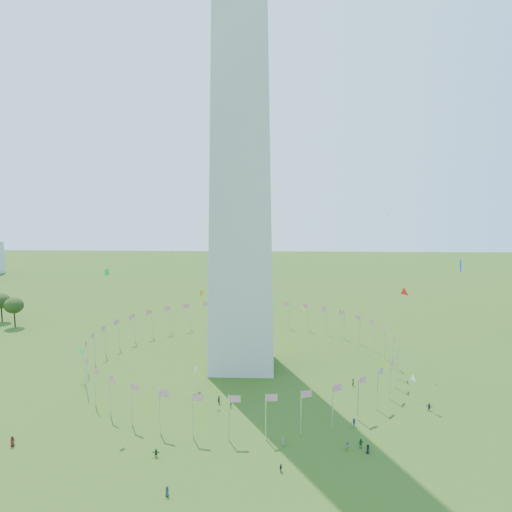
# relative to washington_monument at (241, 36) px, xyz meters

# --- Properties ---
(ground) EXTENTS (600.00, 600.00, 0.00)m
(ground) POSITION_rel_washington_monument_xyz_m (0.00, -50.00, -84.50)
(ground) COLOR #2A4610
(ground) RESTS_ON ground
(washington_monument) EXTENTS (16.80, 16.80, 169.00)m
(washington_monument) POSITION_rel_washington_monument_xyz_m (0.00, 0.00, 0.00)
(washington_monument) COLOR beige
(washington_monument) RESTS_ON ground
(flag_ring) EXTENTS (80.24, 80.24, 9.00)m
(flag_ring) POSITION_rel_washington_monument_xyz_m (-0.00, 0.00, -80.00)
(flag_ring) COLOR silver
(flag_ring) RESTS_ON ground
(crowd) EXTENTS (95.86, 67.52, 1.97)m
(crowd) POSITION_rel_washington_monument_xyz_m (18.13, -49.81, -83.63)
(crowd) COLOR #1B452D
(crowd) RESTS_ON ground
(kites_aloft) EXTENTS (89.61, 65.29, 37.22)m
(kites_aloft) POSITION_rel_washington_monument_xyz_m (14.58, -25.69, -64.52)
(kites_aloft) COLOR red
(kites_aloft) RESTS_ON ground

